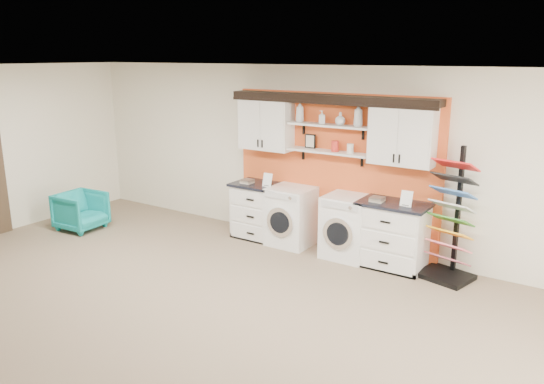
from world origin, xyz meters
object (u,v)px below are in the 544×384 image
Objects in this scene: base_cabinet_left at (261,211)px; dryer at (348,227)px; sample_rack at (449,239)px; armchair at (81,211)px; washer at (291,216)px; base_cabinet_right at (393,235)px.

base_cabinet_left is 0.99× the size of dryer.
sample_rack reaches higher than armchair.
washer is at bearing -72.71° from armchair.
washer is 3.69m from armchair.
washer is at bearing -165.14° from sample_rack.
base_cabinet_right is (2.26, -0.00, 0.02)m from base_cabinet_left.
sample_rack is at bearing 2.73° from base_cabinet_right.
sample_rack reaches higher than dryer.
washer is (0.58, -0.00, 0.01)m from base_cabinet_left.
sample_rack is (3.04, 0.04, 0.10)m from base_cabinet_left.
armchair is at bearing -158.25° from washer.
armchair is (-4.42, -1.37, -0.14)m from dryer.
sample_rack reaches higher than base_cabinet_left.
base_cabinet_right is 0.78m from sample_rack.
base_cabinet_left is at bearing -165.38° from sample_rack.
base_cabinet_left is 1.57m from dryer.
base_cabinet_left reaches higher than armchair.
armchair is at bearing -162.80° from dryer.
washer reaches higher than base_cabinet_left.
washer is at bearing -179.89° from base_cabinet_right.
dryer is (-0.69, -0.00, -0.00)m from base_cabinet_right.
base_cabinet_right reaches higher than dryer.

